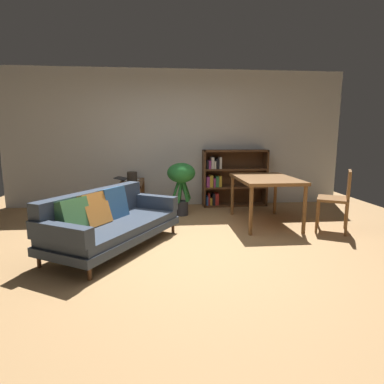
{
  "coord_description": "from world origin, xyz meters",
  "views": [
    {
      "loc": [
        -0.31,
        -3.82,
        1.43
      ],
      "look_at": [
        0.11,
        0.58,
        0.63
      ],
      "focal_mm": 29.79,
      "sensor_mm": 36.0,
      "label": 1
    }
  ],
  "objects_px": {
    "fabric_couch": "(108,220)",
    "bookshelf": "(230,178)",
    "media_console": "(132,197)",
    "open_laptop": "(129,179)",
    "dining_chair_near": "(339,196)",
    "dining_table": "(265,182)",
    "potted_floor_plant": "(181,179)",
    "desk_speaker": "(132,178)"
  },
  "relations": [
    {
      "from": "dining_table",
      "to": "bookshelf",
      "type": "relative_size",
      "value": 1.01
    },
    {
      "from": "potted_floor_plant",
      "to": "dining_table",
      "type": "height_order",
      "value": "potted_floor_plant"
    },
    {
      "from": "media_console",
      "to": "bookshelf",
      "type": "distance_m",
      "value": 2.01
    },
    {
      "from": "dining_table",
      "to": "bookshelf",
      "type": "xyz_separation_m",
      "value": [
        -0.28,
        1.4,
        -0.13
      ]
    },
    {
      "from": "potted_floor_plant",
      "to": "fabric_couch",
      "type": "bearing_deg",
      "value": -123.17
    },
    {
      "from": "dining_table",
      "to": "dining_chair_near",
      "type": "xyz_separation_m",
      "value": [
        0.94,
        -0.54,
        -0.15
      ]
    },
    {
      "from": "bookshelf",
      "to": "open_laptop",
      "type": "bearing_deg",
      "value": -172.58
    },
    {
      "from": "fabric_couch",
      "to": "media_console",
      "type": "height_order",
      "value": "fabric_couch"
    },
    {
      "from": "media_console",
      "to": "dining_chair_near",
      "type": "relative_size",
      "value": 1.21
    },
    {
      "from": "desk_speaker",
      "to": "dining_table",
      "type": "xyz_separation_m",
      "value": [
        2.18,
        -0.72,
        0.0
      ]
    },
    {
      "from": "fabric_couch",
      "to": "bookshelf",
      "type": "xyz_separation_m",
      "value": [
        2.07,
        2.32,
        0.2
      ]
    },
    {
      "from": "open_laptop",
      "to": "bookshelf",
      "type": "xyz_separation_m",
      "value": [
        2.01,
        0.26,
        -0.04
      ]
    },
    {
      "from": "fabric_couch",
      "to": "media_console",
      "type": "bearing_deg",
      "value": 85.83
    },
    {
      "from": "open_laptop",
      "to": "desk_speaker",
      "type": "xyz_separation_m",
      "value": [
        0.11,
        -0.42,
        0.09
      ]
    },
    {
      "from": "dining_chair_near",
      "to": "media_console",
      "type": "bearing_deg",
      "value": 154.99
    },
    {
      "from": "dining_table",
      "to": "desk_speaker",
      "type": "bearing_deg",
      "value": 161.73
    },
    {
      "from": "potted_floor_plant",
      "to": "dining_table",
      "type": "xyz_separation_m",
      "value": [
        1.32,
        -0.67,
        0.02
      ]
    },
    {
      "from": "media_console",
      "to": "open_laptop",
      "type": "bearing_deg",
      "value": 109.19
    },
    {
      "from": "dining_table",
      "to": "bookshelf",
      "type": "distance_m",
      "value": 1.43
    },
    {
      "from": "dining_table",
      "to": "dining_chair_near",
      "type": "relative_size",
      "value": 1.42
    },
    {
      "from": "media_console",
      "to": "dining_table",
      "type": "distance_m",
      "value": 2.44
    },
    {
      "from": "open_laptop",
      "to": "dining_chair_near",
      "type": "distance_m",
      "value": 3.64
    },
    {
      "from": "open_laptop",
      "to": "dining_table",
      "type": "distance_m",
      "value": 2.56
    },
    {
      "from": "fabric_couch",
      "to": "media_console",
      "type": "distance_m",
      "value": 1.86
    },
    {
      "from": "open_laptop",
      "to": "potted_floor_plant",
      "type": "distance_m",
      "value": 1.08
    },
    {
      "from": "dining_table",
      "to": "media_console",
      "type": "bearing_deg",
      "value": 157.22
    },
    {
      "from": "dining_table",
      "to": "fabric_couch",
      "type": "bearing_deg",
      "value": -158.68
    },
    {
      "from": "media_console",
      "to": "potted_floor_plant",
      "type": "relative_size",
      "value": 1.18
    },
    {
      "from": "fabric_couch",
      "to": "bookshelf",
      "type": "distance_m",
      "value": 3.12
    },
    {
      "from": "desk_speaker",
      "to": "dining_table",
      "type": "height_order",
      "value": "desk_speaker"
    },
    {
      "from": "media_console",
      "to": "desk_speaker",
      "type": "relative_size",
      "value": 5.34
    },
    {
      "from": "potted_floor_plant",
      "to": "bookshelf",
      "type": "bearing_deg",
      "value": 35.2
    },
    {
      "from": "fabric_couch",
      "to": "open_laptop",
      "type": "xyz_separation_m",
      "value": [
        0.06,
        2.06,
        0.24
      ]
    },
    {
      "from": "dining_chair_near",
      "to": "bookshelf",
      "type": "bearing_deg",
      "value": 122.14
    },
    {
      "from": "fabric_couch",
      "to": "potted_floor_plant",
      "type": "height_order",
      "value": "potted_floor_plant"
    },
    {
      "from": "open_laptop",
      "to": "media_console",
      "type": "bearing_deg",
      "value": -70.81
    },
    {
      "from": "open_laptop",
      "to": "dining_chair_near",
      "type": "xyz_separation_m",
      "value": [
        3.23,
        -1.68,
        -0.06
      ]
    },
    {
      "from": "media_console",
      "to": "bookshelf",
      "type": "relative_size",
      "value": 0.86
    },
    {
      "from": "media_console",
      "to": "desk_speaker",
      "type": "bearing_deg",
      "value": -80.24
    },
    {
      "from": "dining_table",
      "to": "open_laptop",
      "type": "bearing_deg",
      "value": 153.57
    },
    {
      "from": "media_console",
      "to": "dining_chair_near",
      "type": "height_order",
      "value": "dining_chair_near"
    },
    {
      "from": "fabric_couch",
      "to": "desk_speaker",
      "type": "distance_m",
      "value": 1.68
    }
  ]
}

